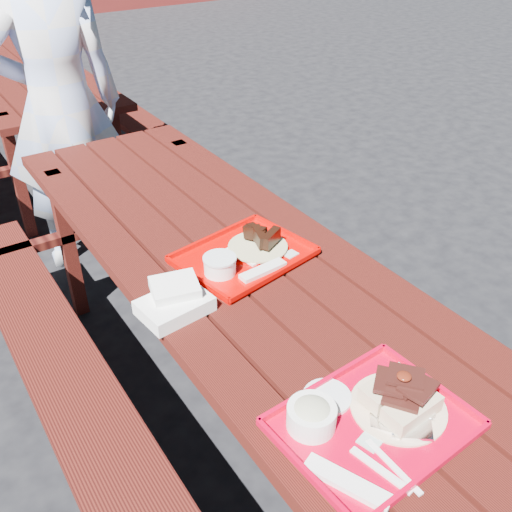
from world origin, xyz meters
name	(u,v)px	position (x,y,z in m)	size (l,w,h in m)	color
ground	(235,409)	(0.00, 0.00, 0.00)	(60.00, 60.00, 0.00)	black
picnic_table_near	(232,299)	(0.00, 0.00, 0.56)	(1.41, 2.40, 0.75)	#45130D
picnic_table_far	(20,94)	(0.00, 2.80, 0.56)	(1.41, 2.40, 0.75)	#45130D
near_tray	(367,414)	(-0.12, -0.78, 0.78)	(0.43, 0.36, 0.13)	#C20020
far_tray	(244,255)	(0.01, -0.06, 0.77)	(0.45, 0.38, 0.07)	#C40200
white_cloth	(175,301)	(-0.29, -0.17, 0.78)	(0.21, 0.17, 0.08)	white
person	(60,107)	(-0.10, 1.44, 0.86)	(0.63, 0.41, 1.72)	#B3C7F9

